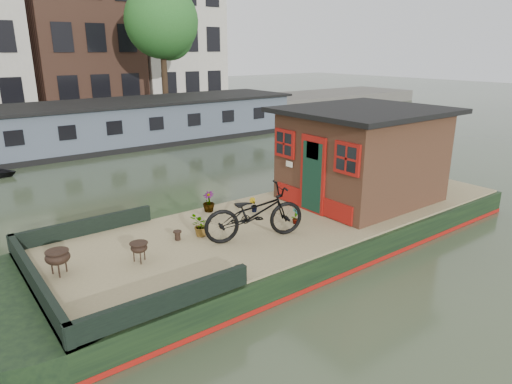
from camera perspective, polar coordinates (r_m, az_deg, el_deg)
ground at (r=11.35m, az=5.26°, el=-6.00°), size 120.00×120.00×0.00m
houseboat_hull at (r=10.45m, az=-0.14°, el=-6.41°), size 14.01×4.02×0.60m
houseboat_deck at (r=11.12m, az=5.35°, el=-3.04°), size 11.80×3.80×0.05m
bow_bulwark at (r=8.71m, az=-20.40°, el=-8.71°), size 3.00×4.00×0.35m
cabin at (r=12.30m, az=13.09°, el=4.67°), size 4.00×3.50×2.42m
bicycle at (r=9.55m, az=-0.21°, el=-2.64°), size 2.30×1.35×1.14m
potted_plant_a at (r=10.50m, az=4.91°, el=-2.94°), size 0.26×0.24×0.41m
potted_plant_b at (r=11.24m, az=-0.32°, el=-1.62°), size 0.25×0.25×0.36m
potted_plant_c at (r=9.84m, az=-6.91°, el=-4.21°), size 0.57×0.56×0.48m
potted_plant_d at (r=11.30m, az=-5.94°, el=-1.19°), size 0.37×0.37×0.51m
brazier_front at (r=8.90m, az=-23.47°, el=-8.10°), size 0.46×0.46×0.46m
brazier_rear at (r=8.93m, az=-14.37°, el=-7.31°), size 0.38×0.38×0.39m
bollard_port at (r=9.78m, az=-9.78°, el=-5.38°), size 0.18×0.18×0.20m
bollard_stbd at (r=8.14m, az=-2.09°, el=-9.96°), size 0.19×0.19×0.21m
far_houseboat at (r=23.03m, az=-19.00°, el=7.69°), size 20.40×4.40×2.11m
quay at (r=29.29m, az=-23.07°, el=8.12°), size 60.00×6.00×0.90m
tree_right at (r=29.83m, az=-11.52°, el=19.80°), size 4.40×4.40×7.40m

